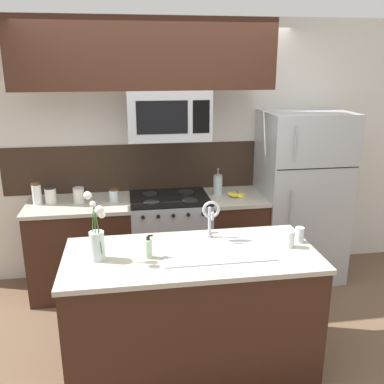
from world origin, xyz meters
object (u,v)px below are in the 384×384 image
object	(u,v)px
drinking_glass	(290,239)
spare_glass	(299,235)
storage_jar_short	(79,195)
sink_faucet	(211,214)
french_press	(218,185)
banana_bunch	(237,195)
storage_jar_medium	(51,195)
flower_vase	(97,240)
refrigerator	(300,196)
stove_range	(170,241)
storage_jar_tall	(37,193)
storage_jar_squat	(114,195)
dish_soap_bottle	(148,248)
microwave	(168,115)

from	to	relation	value
drinking_glass	spare_glass	size ratio (longest dim) A/B	1.06
storage_jar_short	sink_faucet	bearing A→B (deg)	-44.89
french_press	spare_glass	distance (m)	1.29
banana_bunch	storage_jar_medium	bearing A→B (deg)	177.15
spare_glass	flower_vase	world-z (taller)	flower_vase
refrigerator	flower_vase	xyz separation A→B (m)	(-1.96, -1.28, 0.19)
stove_range	storage_jar_tall	xyz separation A→B (m)	(-1.23, 0.03, 0.55)
storage_jar_squat	spare_glass	xyz separation A→B (m)	(1.36, -1.17, -0.01)
drinking_glass	french_press	bearing A→B (deg)	100.23
banana_bunch	dish_soap_bottle	xyz separation A→B (m)	(-0.94, -1.22, 0.05)
storage_jar_tall	refrigerator	bearing A→B (deg)	-0.18
storage_jar_squat	flower_vase	bearing A→B (deg)	-93.83
storage_jar_squat	storage_jar_medium	bearing A→B (deg)	175.75
flower_vase	microwave	bearing A→B (deg)	63.72
dish_soap_bottle	drinking_glass	world-z (taller)	dish_soap_bottle
stove_range	sink_faucet	bearing A→B (deg)	-79.20
refrigerator	storage_jar_squat	xyz separation A→B (m)	(-1.88, -0.04, 0.11)
storage_jar_medium	spare_glass	bearing A→B (deg)	-31.96
storage_jar_tall	dish_soap_bottle	distance (m)	1.62
dish_soap_bottle	flower_vase	bearing A→B (deg)	176.86
stove_range	storage_jar_medium	bearing A→B (deg)	178.62
sink_faucet	microwave	bearing A→B (deg)	101.02
banana_bunch	spare_glass	distance (m)	1.14
spare_glass	microwave	bearing A→B (deg)	125.57
banana_bunch	sink_faucet	distance (m)	1.10
banana_bunch	french_press	distance (m)	0.22
banana_bunch	sink_faucet	bearing A→B (deg)	-115.32
flower_vase	drinking_glass	bearing A→B (deg)	-0.03
banana_bunch	spare_glass	xyz separation A→B (m)	(0.17, -1.13, 0.03)
sink_faucet	drinking_glass	world-z (taller)	sink_faucet
french_press	flower_vase	bearing A→B (deg)	-129.85
sink_faucet	dish_soap_bottle	xyz separation A→B (m)	(-0.48, -0.24, -0.13)
refrigerator	drinking_glass	distance (m)	1.43
microwave	drinking_glass	bearing A→B (deg)	-59.58
spare_glass	flower_vase	size ratio (longest dim) A/B	0.24
storage_jar_squat	banana_bunch	bearing A→B (deg)	-2.17
banana_bunch	french_press	bearing A→B (deg)	144.51
stove_range	refrigerator	distance (m)	1.40
microwave	french_press	size ratio (longest dim) A/B	2.79
storage_jar_squat	dish_soap_bottle	bearing A→B (deg)	-78.72
sink_faucet	spare_glass	world-z (taller)	sink_faucet
storage_jar_tall	french_press	distance (m)	1.72
refrigerator	spare_glass	xyz separation A→B (m)	(-0.51, -1.21, 0.11)
refrigerator	flower_vase	bearing A→B (deg)	-146.81
storage_jar_medium	storage_jar_short	world-z (taller)	storage_jar_medium
dish_soap_bottle	flower_vase	xyz separation A→B (m)	(-0.34, 0.02, 0.07)
storage_jar_squat	stove_range	bearing A→B (deg)	1.78
microwave	storage_jar_medium	xyz separation A→B (m)	(-1.11, 0.05, -0.73)
stove_range	drinking_glass	world-z (taller)	drinking_glass
storage_jar_medium	flower_vase	xyz separation A→B (m)	(0.50, -1.29, 0.06)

